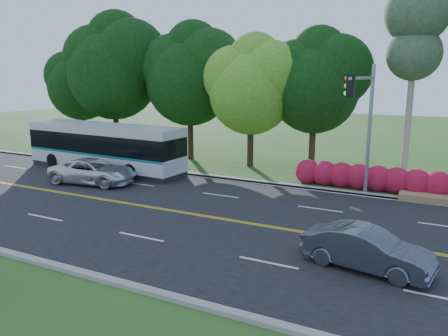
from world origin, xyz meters
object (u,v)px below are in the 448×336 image
at_px(traffic_signal, 365,112).
at_px(suv, 93,171).
at_px(sedan, 367,249).
at_px(transit_bus, 104,148).

bearing_deg(traffic_signal, suv, -169.02).
relative_size(sedan, suv, 0.80).
height_order(transit_bus, suv, transit_bus).
relative_size(transit_bus, suv, 2.30).
bearing_deg(sedan, transit_bus, 75.99).
bearing_deg(sedan, traffic_signal, 21.13).
height_order(sedan, suv, suv).
bearing_deg(transit_bus, suv, -54.96).
distance_m(traffic_signal, suv, 15.86).
distance_m(transit_bus, sedan, 20.38).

